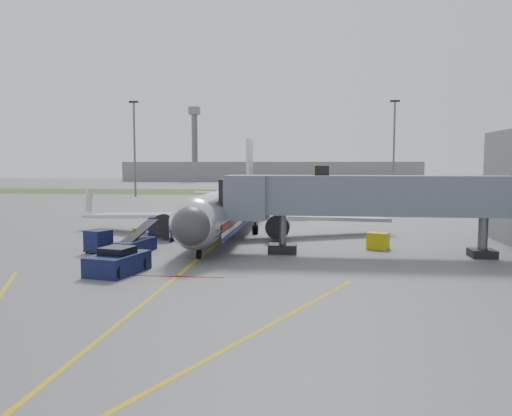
# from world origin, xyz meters

# --- Properties ---
(ground) EXTENTS (400.00, 400.00, 0.00)m
(ground) POSITION_xyz_m (0.00, 0.00, 0.00)
(ground) COLOR #565659
(ground) RESTS_ON ground
(grass_strip) EXTENTS (300.00, 25.00, 0.01)m
(grass_strip) POSITION_xyz_m (0.00, 90.00, 0.01)
(grass_strip) COLOR #2D4C1E
(grass_strip) RESTS_ON ground
(apron_markings) EXTENTS (21.52, 50.00, 0.01)m
(apron_markings) POSITION_xyz_m (0.00, -7.40, 0.00)
(apron_markings) COLOR gold
(apron_markings) RESTS_ON ground
(airliner) EXTENTS (32.10, 35.67, 10.25)m
(airliner) POSITION_xyz_m (0.00, 15.25, 2.65)
(airliner) COLOR silver
(airliner) RESTS_ON ground
(jet_bridge) EXTENTS (25.30, 4.00, 6.90)m
(jet_bridge) POSITION_xyz_m (12.86, 5.00, 4.47)
(jet_bridge) COLOR slate
(jet_bridge) RESTS_ON ground
(light_mast_left) EXTENTS (2.00, 0.44, 20.40)m
(light_mast_left) POSITION_xyz_m (-30.00, 70.00, 10.78)
(light_mast_left) COLOR #595B60
(light_mast_left) RESTS_ON ground
(light_mast_right) EXTENTS (2.00, 0.44, 20.40)m
(light_mast_right) POSITION_xyz_m (25.00, 75.00, 10.78)
(light_mast_right) COLOR #595B60
(light_mast_right) RESTS_ON ground
(distant_terminal) EXTENTS (120.00, 14.00, 8.00)m
(distant_terminal) POSITION_xyz_m (-10.00, 170.00, 4.00)
(distant_terminal) COLOR slate
(distant_terminal) RESTS_ON ground
(control_tower) EXTENTS (4.00, 4.00, 30.00)m
(control_tower) POSITION_xyz_m (-40.00, 165.00, 17.33)
(control_tower) COLOR #595B60
(control_tower) RESTS_ON ground
(pushback_tug) EXTENTS (3.31, 4.52, 1.70)m
(pushback_tug) POSITION_xyz_m (-4.00, -3.50, 0.71)
(pushback_tug) COLOR #0C1A35
(pushback_tug) RESTS_ON ground
(baggage_cart_a) EXTENTS (2.09, 2.09, 1.73)m
(baggage_cart_a) POSITION_xyz_m (-7.44, 15.81, 0.88)
(baggage_cart_a) COLOR #0C1A35
(baggage_cart_a) RESTS_ON ground
(baggage_cart_b) EXTENTS (2.21, 2.21, 1.80)m
(baggage_cart_b) POSITION_xyz_m (-8.41, 3.41, 0.92)
(baggage_cart_b) COLOR #0C1A35
(baggage_cart_b) RESTS_ON ground
(baggage_cart_c) EXTENTS (2.04, 2.04, 1.91)m
(baggage_cart_c) POSITION_xyz_m (-6.50, 12.74, 0.97)
(baggage_cart_c) COLOR #0C1A35
(baggage_cart_c) RESTS_ON ground
(belt_loader) EXTENTS (2.38, 4.98, 2.35)m
(belt_loader) POSITION_xyz_m (-5.59, 4.05, 0.58)
(belt_loader) COLOR #0C1A35
(belt_loader) RESTS_ON ground
(ground_power_cart) EXTENTS (1.97, 1.68, 1.33)m
(ground_power_cart) POSITION_xyz_m (13.70, 8.00, 0.66)
(ground_power_cart) COLOR yellow
(ground_power_cart) RESTS_ON ground
(ramp_worker) EXTENTS (0.81, 0.69, 1.89)m
(ramp_worker) POSITION_xyz_m (-5.99, 4.77, 0.94)
(ramp_worker) COLOR #BBCE18
(ramp_worker) RESTS_ON ground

